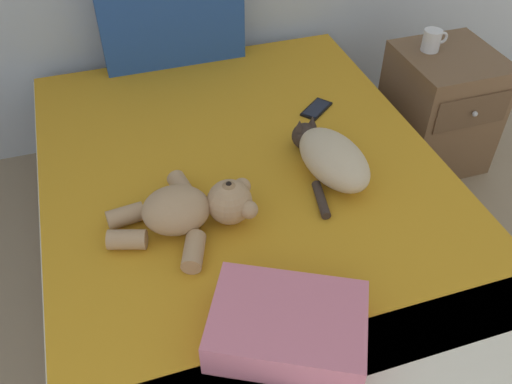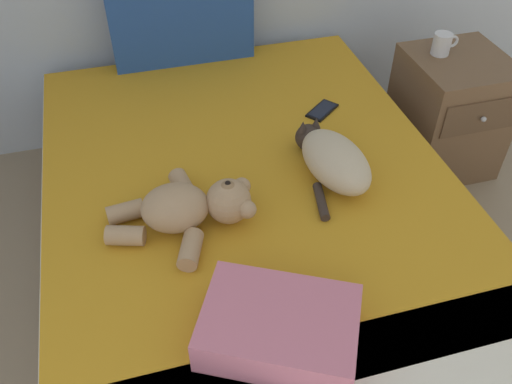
{
  "view_description": "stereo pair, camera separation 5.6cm",
  "coord_description": "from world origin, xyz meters",
  "px_view_note": "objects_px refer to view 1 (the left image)",
  "views": [
    {
      "loc": [
        1.29,
        2.07,
        1.75
      ],
      "look_at": [
        1.7,
        3.35,
        0.51
      ],
      "focal_mm": 38.54,
      "sensor_mm": 36.0,
      "label": 1
    },
    {
      "loc": [
        1.34,
        2.05,
        1.75
      ],
      "look_at": [
        1.7,
        3.35,
        0.51
      ],
      "focal_mm": 38.54,
      "sensor_mm": 36.0,
      "label": 2
    }
  ],
  "objects_px": {
    "teddy_bear": "(192,209)",
    "bed": "(249,225)",
    "patterned_cushion": "(171,10)",
    "cell_phone": "(316,109)",
    "cat": "(330,157)",
    "throw_pillow": "(288,326)",
    "mug": "(432,40)",
    "nightstand": "(439,109)"
  },
  "relations": [
    {
      "from": "cat",
      "to": "cell_phone",
      "type": "distance_m",
      "value": 0.4
    },
    {
      "from": "mug",
      "to": "patterned_cushion",
      "type": "bearing_deg",
      "value": 158.9
    },
    {
      "from": "patterned_cushion",
      "to": "cat",
      "type": "distance_m",
      "value": 1.04
    },
    {
      "from": "nightstand",
      "to": "mug",
      "type": "xyz_separation_m",
      "value": [
        -0.07,
        0.07,
        0.33
      ]
    },
    {
      "from": "cell_phone",
      "to": "mug",
      "type": "bearing_deg",
      "value": 14.77
    },
    {
      "from": "bed",
      "to": "teddy_bear",
      "type": "xyz_separation_m",
      "value": [
        -0.24,
        -0.16,
        0.3
      ]
    },
    {
      "from": "cell_phone",
      "to": "throw_pillow",
      "type": "relative_size",
      "value": 0.4
    },
    {
      "from": "patterned_cushion",
      "to": "bed",
      "type": "bearing_deg",
      "value": -85.36
    },
    {
      "from": "teddy_bear",
      "to": "nightstand",
      "type": "bearing_deg",
      "value": 23.65
    },
    {
      "from": "bed",
      "to": "cat",
      "type": "distance_m",
      "value": 0.42
    },
    {
      "from": "nightstand",
      "to": "bed",
      "type": "bearing_deg",
      "value": -158.91
    },
    {
      "from": "mug",
      "to": "bed",
      "type": "bearing_deg",
      "value": -154.08
    },
    {
      "from": "cat",
      "to": "teddy_bear",
      "type": "relative_size",
      "value": 0.9
    },
    {
      "from": "cell_phone",
      "to": "cat",
      "type": "bearing_deg",
      "value": -106.23
    },
    {
      "from": "bed",
      "to": "nightstand",
      "type": "distance_m",
      "value": 1.15
    },
    {
      "from": "teddy_bear",
      "to": "bed",
      "type": "bearing_deg",
      "value": 33.96
    },
    {
      "from": "throw_pillow",
      "to": "nightstand",
      "type": "height_order",
      "value": "throw_pillow"
    },
    {
      "from": "cell_phone",
      "to": "patterned_cushion",
      "type": "bearing_deg",
      "value": 129.12
    },
    {
      "from": "bed",
      "to": "teddy_bear",
      "type": "bearing_deg",
      "value": -146.04
    },
    {
      "from": "teddy_bear",
      "to": "nightstand",
      "type": "distance_m",
      "value": 1.45
    },
    {
      "from": "patterned_cushion",
      "to": "teddy_bear",
      "type": "bearing_deg",
      "value": -98.83
    },
    {
      "from": "cat",
      "to": "mug",
      "type": "relative_size",
      "value": 3.65
    },
    {
      "from": "cell_phone",
      "to": "nightstand",
      "type": "xyz_separation_m",
      "value": [
        0.68,
        0.09,
        -0.19
      ]
    },
    {
      "from": "bed",
      "to": "throw_pillow",
      "type": "bearing_deg",
      "value": -98.37
    },
    {
      "from": "nightstand",
      "to": "teddy_bear",
      "type": "bearing_deg",
      "value": -156.35
    },
    {
      "from": "cat",
      "to": "throw_pillow",
      "type": "xyz_separation_m",
      "value": [
        -0.38,
        -0.59,
        -0.02
      ]
    },
    {
      "from": "mug",
      "to": "cat",
      "type": "bearing_deg",
      "value": -142.89
    },
    {
      "from": "cat",
      "to": "throw_pillow",
      "type": "relative_size",
      "value": 1.09
    },
    {
      "from": "cell_phone",
      "to": "nightstand",
      "type": "relative_size",
      "value": 0.29
    },
    {
      "from": "cat",
      "to": "throw_pillow",
      "type": "bearing_deg",
      "value": -122.48
    },
    {
      "from": "bed",
      "to": "patterned_cushion",
      "type": "height_order",
      "value": "patterned_cushion"
    },
    {
      "from": "cell_phone",
      "to": "mug",
      "type": "xyz_separation_m",
      "value": [
        0.61,
        0.16,
        0.13
      ]
    },
    {
      "from": "patterned_cushion",
      "to": "mug",
      "type": "bearing_deg",
      "value": -21.1
    },
    {
      "from": "bed",
      "to": "mug",
      "type": "distance_m",
      "value": 1.17
    },
    {
      "from": "cat",
      "to": "teddy_bear",
      "type": "height_order",
      "value": "teddy_bear"
    },
    {
      "from": "cell_phone",
      "to": "nightstand",
      "type": "distance_m",
      "value": 0.71
    },
    {
      "from": "patterned_cushion",
      "to": "teddy_bear",
      "type": "relative_size",
      "value": 1.31
    },
    {
      "from": "nightstand",
      "to": "mug",
      "type": "relative_size",
      "value": 4.67
    },
    {
      "from": "nightstand",
      "to": "patterned_cushion",
      "type": "bearing_deg",
      "value": 157.0
    },
    {
      "from": "patterned_cushion",
      "to": "cell_phone",
      "type": "relative_size",
      "value": 3.97
    },
    {
      "from": "bed",
      "to": "patterned_cushion",
      "type": "xyz_separation_m",
      "value": [
        -0.07,
        0.9,
        0.49
      ]
    },
    {
      "from": "bed",
      "to": "teddy_bear",
      "type": "relative_size",
      "value": 4.02
    }
  ]
}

